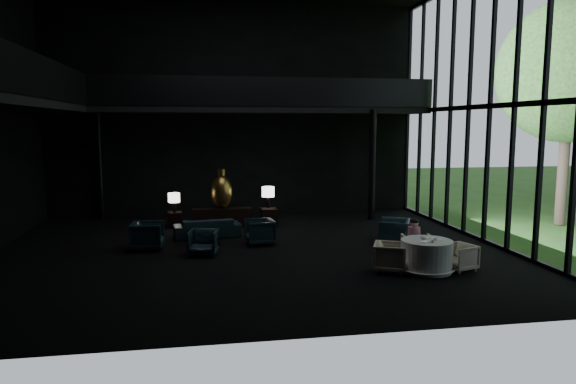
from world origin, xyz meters
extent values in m
cube|color=black|center=(0.00, 0.00, 0.00)|extent=(14.00, 12.00, 0.02)
cube|color=black|center=(0.00, 6.00, 4.00)|extent=(14.00, 0.04, 8.00)
cube|color=black|center=(0.00, -6.00, 4.00)|extent=(14.00, 0.04, 8.00)
cube|color=black|center=(-6.00, 0.00, 4.00)|extent=(2.00, 12.00, 0.25)
cube|color=black|center=(1.00, 5.00, 4.00)|extent=(12.00, 2.00, 0.25)
cube|color=black|center=(-5.00, 0.00, 4.60)|extent=(0.06, 12.00, 1.00)
cube|color=black|center=(1.00, 4.00, 4.60)|extent=(12.00, 0.06, 1.00)
cylinder|color=black|center=(-5.00, 5.70, 2.00)|extent=(0.24, 0.24, 4.00)
cylinder|color=black|center=(4.80, 4.00, 2.00)|extent=(0.24, 0.24, 4.00)
cylinder|color=#382D23|center=(11.00, 2.00, 2.45)|extent=(0.36, 0.36, 4.90)
sphere|color=#2B5E21|center=(11.00, 2.00, 5.25)|extent=(4.80, 4.80, 4.80)
cube|color=black|center=(-0.66, 3.53, 0.32)|extent=(1.99, 0.45, 0.63)
ellipsoid|color=#A2622E|center=(-0.66, 3.58, 1.19)|extent=(0.72, 0.72, 1.11)
cylinder|color=#A2622E|center=(-0.66, 3.58, 1.86)|extent=(0.25, 0.25, 0.23)
cube|color=black|center=(-2.26, 3.72, 0.26)|extent=(0.47, 0.47, 0.52)
cylinder|color=black|center=(-2.26, 3.68, 0.69)|extent=(0.12, 0.12, 0.34)
cylinder|color=white|center=(-2.26, 3.68, 1.02)|extent=(0.39, 0.39, 0.31)
cube|color=black|center=(0.94, 3.49, 0.30)|extent=(0.54, 0.54, 0.60)
cylinder|color=black|center=(0.94, 3.66, 0.79)|extent=(0.13, 0.13, 0.38)
cylinder|color=white|center=(0.94, 3.66, 1.15)|extent=(0.44, 0.44, 0.35)
imported|color=#23434C|center=(-1.19, 1.98, 0.38)|extent=(2.02, 0.84, 0.77)
imported|color=black|center=(-2.84, 0.63, 0.48)|extent=(0.91, 0.97, 0.96)
imported|color=black|center=(0.32, 0.75, 0.42)|extent=(0.84, 0.88, 0.84)
imported|color=black|center=(-1.31, -0.26, 0.37)|extent=(0.82, 0.79, 0.73)
imported|color=#163C42|center=(4.36, 0.51, 0.40)|extent=(0.93, 1.08, 0.80)
cube|color=black|center=(-1.26, 1.13, 0.18)|extent=(0.82, 0.82, 0.36)
cylinder|color=white|center=(3.93, -2.64, 0.38)|extent=(1.21, 1.21, 0.75)
cone|color=white|center=(3.93, -2.64, 0.05)|extent=(1.38, 1.38, 0.10)
imported|color=beige|center=(4.08, -1.81, 0.37)|extent=(0.81, 0.77, 0.73)
imported|color=#C2AF8D|center=(4.74, -2.69, 0.31)|extent=(0.73, 0.75, 0.62)
imported|color=tan|center=(3.07, -2.54, 0.37)|extent=(0.91, 0.94, 0.75)
cylinder|color=#D4A4C1|center=(4.00, -1.72, 0.67)|extent=(0.31, 0.31, 0.44)
sphere|color=#D8A884|center=(4.00, -1.72, 1.00)|extent=(0.22, 0.22, 0.22)
ellipsoid|color=black|center=(4.00, -1.72, 1.03)|extent=(0.23, 0.23, 0.15)
cylinder|color=white|center=(3.82, -2.82, 0.76)|extent=(0.30, 0.30, 0.01)
cylinder|color=white|center=(4.05, -2.42, 0.76)|extent=(0.25, 0.25, 0.01)
cylinder|color=white|center=(4.26, -2.73, 0.76)|extent=(0.16, 0.16, 0.01)
cylinder|color=white|center=(4.13, -2.67, 0.79)|extent=(0.08, 0.08, 0.06)
ellipsoid|color=white|center=(3.91, -2.49, 0.79)|extent=(0.15, 0.15, 0.07)
cylinder|color=#99999E|center=(3.95, -2.89, 0.78)|extent=(0.06, 0.06, 0.07)
camera|label=1|loc=(-1.28, -13.84, 3.48)|focal=32.00mm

